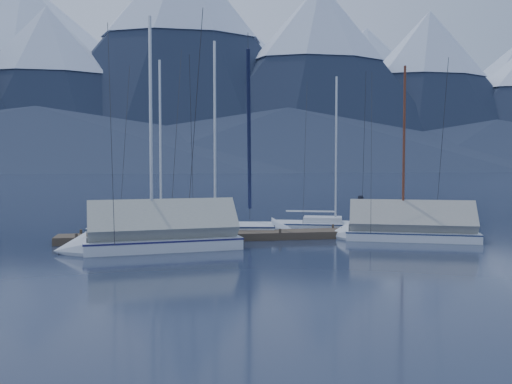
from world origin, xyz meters
TOP-DOWN VIEW (x-y plane):
  - ground at (0.00, 0.00)m, footprint 1000.00×1000.00m
  - mountain_range at (4.12, 370.45)m, footprint 877.00×584.00m
  - dock at (0.00, 2.00)m, footprint 18.00×1.50m
  - mooring_posts at (-0.50, 2.00)m, footprint 15.12×1.52m
  - sailboat_open_left at (-3.89, 4.01)m, footprint 7.30×3.09m
  - sailboat_open_mid at (-1.17, 3.92)m, footprint 8.23×3.86m
  - sailboat_open_right at (5.13, 4.21)m, footprint 6.95×3.93m
  - sailboat_covered_near at (6.53, 0.58)m, footprint 7.12×4.42m
  - sailboat_covered_far at (-4.92, -0.49)m, footprint 7.63×3.37m
  - person at (5.21, 2.06)m, footprint 0.42×0.62m

SIDE VIEW (x-z plane):
  - ground at x=0.00m, z-range 0.00..0.00m
  - dock at x=0.00m, z-range -0.16..0.38m
  - sailboat_open_right at x=5.13m, z-range -4.28..4.59m
  - sailboat_open_left at x=-3.89m, z-range -4.54..4.87m
  - sailboat_open_mid at x=-1.17m, z-range -5.07..5.44m
  - mooring_posts at x=-0.50m, z-range 0.17..0.52m
  - sailboat_covered_near at x=6.53m, z-range -4.00..4.89m
  - sailboat_covered_far at x=-4.92m, z-range -4.69..5.70m
  - person at x=5.21m, z-range 0.34..1.99m
  - mountain_range at x=4.12m, z-range -16.60..133.90m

